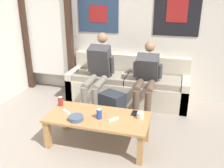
{
  "coord_description": "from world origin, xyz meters",
  "views": [
    {
      "loc": [
        0.93,
        -1.98,
        1.9
      ],
      "look_at": [
        0.05,
        1.14,
        0.64
      ],
      "focal_mm": 40.0,
      "sensor_mm": 36.0,
      "label": 1
    }
  ],
  "objects": [
    {
      "name": "cell_phone",
      "position": [
        0.44,
        0.8,
        0.41
      ],
      "size": [
        0.07,
        0.14,
        0.01
      ],
      "color": "black",
      "rests_on": "coffee_table"
    },
    {
      "name": "game_controller_near_right",
      "position": [
        0.23,
        0.56,
        0.42
      ],
      "size": [
        0.12,
        0.13,
        0.03
      ],
      "color": "white",
      "rests_on": "coffee_table"
    },
    {
      "name": "couch",
      "position": [
        0.08,
        2.02,
        0.28
      ],
      "size": [
        2.07,
        0.66,
        0.78
      ],
      "color": "beige",
      "rests_on": "ground_plane"
    },
    {
      "name": "person_seated_adult",
      "position": [
        -0.34,
        1.68,
        0.64
      ],
      "size": [
        0.47,
        0.95,
        1.21
      ],
      "color": "gray",
      "rests_on": "ground_plane"
    },
    {
      "name": "wall_back",
      "position": [
        0.0,
        2.36,
        1.28
      ],
      "size": [
        10.0,
        0.07,
        2.55
      ],
      "color": "silver",
      "rests_on": "ground_plane"
    },
    {
      "name": "game_controller_far_center",
      "position": [
        -0.01,
        0.68,
        0.42
      ],
      "size": [
        0.05,
        0.15,
        0.03
      ],
      "color": "white",
      "rests_on": "coffee_table"
    },
    {
      "name": "drink_can_blue",
      "position": [
        0.05,
        0.56,
        0.47
      ],
      "size": [
        0.07,
        0.07,
        0.12
      ],
      "color": "#28479E",
      "rests_on": "coffee_table"
    },
    {
      "name": "door_frame",
      "position": [
        -1.48,
        2.14,
        1.2
      ],
      "size": [
        1.0,
        0.1,
        2.15
      ],
      "color": "#382319",
      "rests_on": "ground_plane"
    },
    {
      "name": "person_seated_teen",
      "position": [
        0.45,
        1.7,
        0.6
      ],
      "size": [
        0.47,
        0.87,
        1.1
      ],
      "color": "brown",
      "rests_on": "ground_plane"
    },
    {
      "name": "backpack",
      "position": [
        0.01,
        1.28,
        0.21
      ],
      "size": [
        0.42,
        0.38,
        0.43
      ],
      "color": "#282D38",
      "rests_on": "ground_plane"
    },
    {
      "name": "coffee_table",
      "position": [
        0.01,
        0.61,
        0.34
      ],
      "size": [
        1.28,
        0.59,
        0.41
      ],
      "color": "#B27F4C",
      "rests_on": "ground_plane"
    },
    {
      "name": "pillar_candle",
      "position": [
        0.53,
        0.69,
        0.45
      ],
      "size": [
        0.08,
        0.08,
        0.09
      ],
      "color": "silver",
      "rests_on": "coffee_table"
    },
    {
      "name": "drink_can_red",
      "position": [
        -0.56,
        0.75,
        0.47
      ],
      "size": [
        0.07,
        0.07,
        0.12
      ],
      "color": "maroon",
      "rests_on": "coffee_table"
    },
    {
      "name": "ceramic_bowl",
      "position": [
        -0.21,
        0.44,
        0.44
      ],
      "size": [
        0.18,
        0.18,
        0.06
      ],
      "color": "#475B75",
      "rests_on": "coffee_table"
    },
    {
      "name": "game_controller_near_left",
      "position": [
        -0.4,
        0.59,
        0.42
      ],
      "size": [
        0.14,
        0.11,
        0.03
      ],
      "color": "white",
      "rests_on": "coffee_table"
    }
  ]
}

